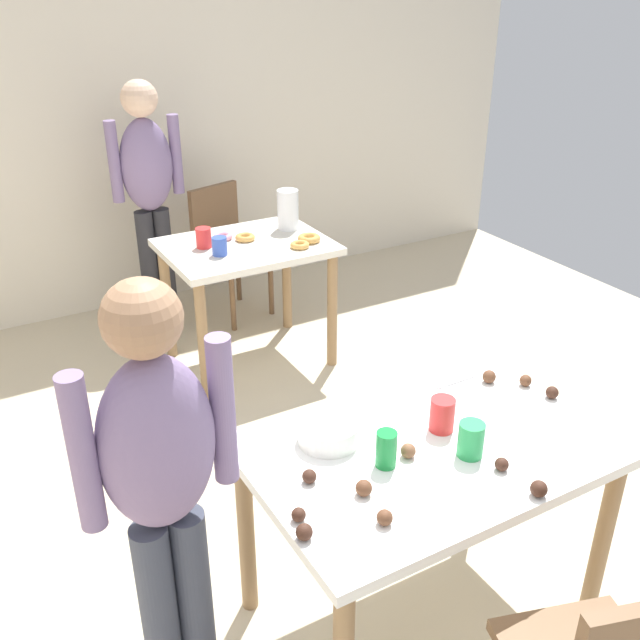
{
  "coord_description": "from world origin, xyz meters",
  "views": [
    {
      "loc": [
        -1.14,
        -1.55,
        2.15
      ],
      "look_at": [
        0.11,
        0.65,
        0.9
      ],
      "focal_mm": 40.16,
      "sensor_mm": 36.0,
      "label": 1
    }
  ],
  "objects_px": {
    "person_girl_near": "(162,483)",
    "pitcher_far": "(288,210)",
    "soda_can": "(386,449)",
    "dining_table_far": "(247,264)",
    "chair_far_table": "(226,243)",
    "person_adult_far": "(149,186)",
    "mixing_bowl": "(329,432)",
    "dining_table_near": "(428,470)"
  },
  "relations": [
    {
      "from": "person_adult_far",
      "to": "soda_can",
      "type": "height_order",
      "value": "person_adult_far"
    },
    {
      "from": "chair_far_table",
      "to": "person_adult_far",
      "type": "bearing_deg",
      "value": 178.61
    },
    {
      "from": "dining_table_near",
      "to": "person_adult_far",
      "type": "height_order",
      "value": "person_adult_far"
    },
    {
      "from": "mixing_bowl",
      "to": "pitcher_far",
      "type": "distance_m",
      "value": 2.15
    },
    {
      "from": "dining_table_far",
      "to": "soda_can",
      "type": "xyz_separation_m",
      "value": [
        -0.45,
        -2.05,
        0.19
      ]
    },
    {
      "from": "person_adult_far",
      "to": "mixing_bowl",
      "type": "xyz_separation_m",
      "value": [
        -0.22,
        -2.57,
        -0.17
      ]
    },
    {
      "from": "dining_table_near",
      "to": "chair_far_table",
      "type": "distance_m",
      "value": 2.78
    },
    {
      "from": "person_girl_near",
      "to": "person_adult_far",
      "type": "distance_m",
      "value": 2.8
    },
    {
      "from": "dining_table_far",
      "to": "person_adult_far",
      "type": "bearing_deg",
      "value": 113.85
    },
    {
      "from": "mixing_bowl",
      "to": "pitcher_far",
      "type": "bearing_deg",
      "value": 66.17
    },
    {
      "from": "dining_table_near",
      "to": "dining_table_far",
      "type": "height_order",
      "value": "same"
    },
    {
      "from": "dining_table_near",
      "to": "person_girl_near",
      "type": "height_order",
      "value": "person_girl_near"
    },
    {
      "from": "person_girl_near",
      "to": "person_adult_far",
      "type": "xyz_separation_m",
      "value": [
        0.82,
        2.68,
        0.06
      ]
    },
    {
      "from": "person_adult_far",
      "to": "pitcher_far",
      "type": "height_order",
      "value": "person_adult_far"
    },
    {
      "from": "person_adult_far",
      "to": "pitcher_far",
      "type": "relative_size",
      "value": 6.71
    },
    {
      "from": "person_girl_near",
      "to": "chair_far_table",
      "type": "bearing_deg",
      "value": 64.16
    },
    {
      "from": "dining_table_near",
      "to": "soda_can",
      "type": "xyz_separation_m",
      "value": [
        -0.19,
        -0.01,
        0.16
      ]
    },
    {
      "from": "pitcher_far",
      "to": "dining_table_far",
      "type": "bearing_deg",
      "value": -161.42
    },
    {
      "from": "pitcher_far",
      "to": "mixing_bowl",
      "type": "bearing_deg",
      "value": -113.83
    },
    {
      "from": "mixing_bowl",
      "to": "soda_can",
      "type": "height_order",
      "value": "soda_can"
    },
    {
      "from": "dining_table_far",
      "to": "mixing_bowl",
      "type": "height_order",
      "value": "mixing_bowl"
    },
    {
      "from": "mixing_bowl",
      "to": "pitcher_far",
      "type": "xyz_separation_m",
      "value": [
        0.87,
        1.96,
        0.08
      ]
    },
    {
      "from": "person_girl_near",
      "to": "pitcher_far",
      "type": "height_order",
      "value": "person_girl_near"
    },
    {
      "from": "person_adult_far",
      "to": "soda_can",
      "type": "relative_size",
      "value": 12.94
    },
    {
      "from": "person_adult_far",
      "to": "mixing_bowl",
      "type": "bearing_deg",
      "value": -94.98
    },
    {
      "from": "dining_table_near",
      "to": "mixing_bowl",
      "type": "height_order",
      "value": "mixing_bowl"
    },
    {
      "from": "dining_table_near",
      "to": "person_adult_far",
      "type": "distance_m",
      "value": 2.77
    },
    {
      "from": "soda_can",
      "to": "dining_table_far",
      "type": "bearing_deg",
      "value": 77.64
    },
    {
      "from": "mixing_bowl",
      "to": "pitcher_far",
      "type": "relative_size",
      "value": 0.87
    },
    {
      "from": "person_girl_near",
      "to": "soda_can",
      "type": "bearing_deg",
      "value": -7.28
    },
    {
      "from": "dining_table_far",
      "to": "soda_can",
      "type": "height_order",
      "value": "soda_can"
    },
    {
      "from": "soda_can",
      "to": "mixing_bowl",
      "type": "bearing_deg",
      "value": 114.55
    },
    {
      "from": "person_girl_near",
      "to": "person_adult_far",
      "type": "height_order",
      "value": "person_adult_far"
    },
    {
      "from": "dining_table_far",
      "to": "mixing_bowl",
      "type": "xyz_separation_m",
      "value": [
        -0.54,
        -1.85,
        0.16
      ]
    },
    {
      "from": "dining_table_far",
      "to": "person_girl_near",
      "type": "height_order",
      "value": "person_girl_near"
    },
    {
      "from": "soda_can",
      "to": "dining_table_near",
      "type": "bearing_deg",
      "value": 3.94
    },
    {
      "from": "dining_table_far",
      "to": "chair_far_table",
      "type": "height_order",
      "value": "chair_far_table"
    },
    {
      "from": "pitcher_far",
      "to": "dining_table_near",
      "type": "bearing_deg",
      "value": -105.38
    },
    {
      "from": "person_adult_far",
      "to": "pitcher_far",
      "type": "bearing_deg",
      "value": -43.25
    },
    {
      "from": "chair_far_table",
      "to": "pitcher_far",
      "type": "height_order",
      "value": "pitcher_far"
    },
    {
      "from": "dining_table_near",
      "to": "pitcher_far",
      "type": "relative_size",
      "value": 5.01
    },
    {
      "from": "chair_far_table",
      "to": "pitcher_far",
      "type": "bearing_deg",
      "value": -74.16
    }
  ]
}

